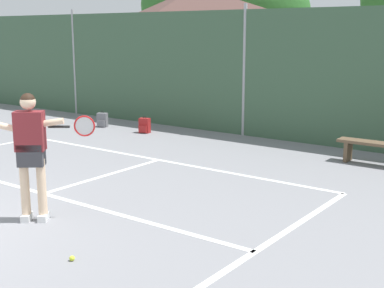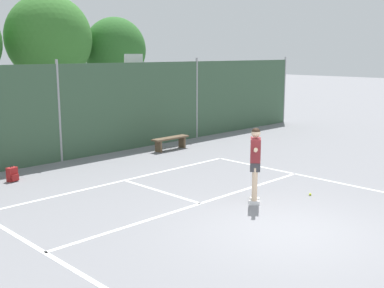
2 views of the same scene
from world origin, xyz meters
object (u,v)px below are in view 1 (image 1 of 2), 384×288
Objects in this scene: tennis_ball at (72,258)px; tennis_player at (32,146)px; backpack_red at (144,126)px; backpack_grey at (102,120)px; courtside_bench at (377,148)px.

tennis_player is at bearing 156.97° from tennis_ball.
tennis_player is 4.01× the size of backpack_red.
tennis_player is 6.98m from backpack_red.
backpack_red reaches higher than tennis_ball.
backpack_red is at bearing 0.60° from backpack_grey.
tennis_ball is at bearing -101.67° from courtside_bench.
backpack_grey is 1.60m from backpack_red.
backpack_grey is 0.29× the size of courtside_bench.
tennis_ball is 0.14× the size of backpack_red.
tennis_ball is 0.14× the size of backpack_grey.
tennis_ball is 8.26m from backpack_red.
tennis_player reaches higher than backpack_red.
backpack_grey is (-6.38, 6.72, 0.16)m from tennis_ball.
backpack_red is 0.29× the size of courtside_bench.
tennis_player is at bearing -51.24° from backpack_grey.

